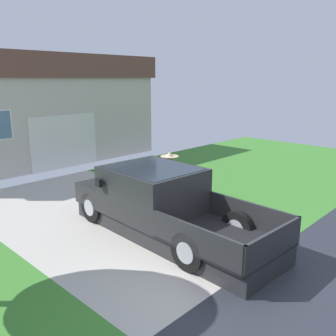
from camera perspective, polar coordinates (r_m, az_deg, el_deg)
pickup_truck at (r=8.83m, az=-1.64°, el=-5.62°), size 2.15×5.58×1.59m
person_with_hat at (r=10.21m, az=0.24°, el=-1.55°), size 0.52×0.51×1.69m
handbag at (r=10.26m, az=1.79°, el=-6.34°), size 0.37×0.20×0.40m
house_with_garage at (r=17.93m, az=-22.07°, el=8.87°), size 11.16×6.02×4.70m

